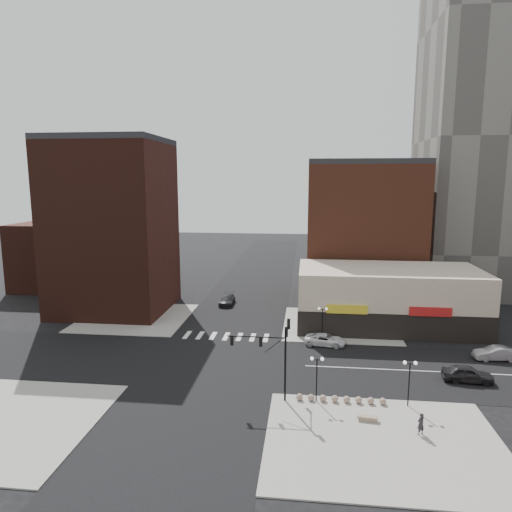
{
  "coord_description": "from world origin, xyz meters",
  "views": [
    {
      "loc": [
        9.89,
        -46.61,
        19.81
      ],
      "look_at": [
        4.07,
        5.22,
        11.0
      ],
      "focal_mm": 32.0,
      "sensor_mm": 36.0,
      "label": 1
    }
  ],
  "objects_px": {
    "street_lamp_ne": "(323,315)",
    "silver_sedan": "(495,353)",
    "white_suv": "(325,340)",
    "dark_sedan_east": "(468,374)",
    "street_lamp_se_a": "(317,368)",
    "dark_sedan_north": "(227,300)",
    "pedestrian": "(421,424)",
    "traffic_signal": "(275,347)",
    "street_lamp_se_b": "(410,372)",
    "stone_bench": "(368,418)"
  },
  "relations": [
    {
      "from": "dark_sedan_north",
      "to": "pedestrian",
      "type": "bearing_deg",
      "value": -60.17
    },
    {
      "from": "street_lamp_se_b",
      "to": "white_suv",
      "type": "relative_size",
      "value": 0.85
    },
    {
      "from": "street_lamp_ne",
      "to": "traffic_signal",
      "type": "bearing_deg",
      "value": -106.75
    },
    {
      "from": "traffic_signal",
      "to": "silver_sedan",
      "type": "distance_m",
      "value": 26.81
    },
    {
      "from": "dark_sedan_north",
      "to": "traffic_signal",
      "type": "bearing_deg",
      "value": -73.67
    },
    {
      "from": "street_lamp_se_b",
      "to": "street_lamp_ne",
      "type": "relative_size",
      "value": 1.0
    },
    {
      "from": "pedestrian",
      "to": "white_suv",
      "type": "bearing_deg",
      "value": -101.15
    },
    {
      "from": "street_lamp_se_a",
      "to": "street_lamp_ne",
      "type": "xyz_separation_m",
      "value": [
        1.0,
        16.0,
        0.0
      ]
    },
    {
      "from": "traffic_signal",
      "to": "street_lamp_se_b",
      "type": "bearing_deg",
      "value": -0.82
    },
    {
      "from": "white_suv",
      "to": "dark_sedan_east",
      "type": "bearing_deg",
      "value": -114.35
    },
    {
      "from": "traffic_signal",
      "to": "white_suv",
      "type": "relative_size",
      "value": 1.59
    },
    {
      "from": "street_lamp_se_b",
      "to": "dark_sedan_east",
      "type": "xyz_separation_m",
      "value": [
        6.97,
        5.94,
        -2.47
      ]
    },
    {
      "from": "street_lamp_se_b",
      "to": "dark_sedan_north",
      "type": "relative_size",
      "value": 0.79
    },
    {
      "from": "street_lamp_se_a",
      "to": "pedestrian",
      "type": "distance_m",
      "value": 9.49
    },
    {
      "from": "dark_sedan_east",
      "to": "dark_sedan_north",
      "type": "height_order",
      "value": "dark_sedan_east"
    },
    {
      "from": "dark_sedan_east",
      "to": "pedestrian",
      "type": "relative_size",
      "value": 2.69
    },
    {
      "from": "street_lamp_ne",
      "to": "dark_sedan_east",
      "type": "height_order",
      "value": "street_lamp_ne"
    },
    {
      "from": "street_lamp_se_a",
      "to": "dark_sedan_east",
      "type": "distance_m",
      "value": 16.29
    },
    {
      "from": "dark_sedan_east",
      "to": "dark_sedan_north",
      "type": "distance_m",
      "value": 38.08
    },
    {
      "from": "dark_sedan_north",
      "to": "pedestrian",
      "type": "xyz_separation_m",
      "value": [
        21.58,
        -35.71,
        0.25
      ]
    },
    {
      "from": "silver_sedan",
      "to": "dark_sedan_north",
      "type": "bearing_deg",
      "value": -124.09
    },
    {
      "from": "white_suv",
      "to": "pedestrian",
      "type": "height_order",
      "value": "pedestrian"
    },
    {
      "from": "white_suv",
      "to": "silver_sedan",
      "type": "relative_size",
      "value": 1.06
    },
    {
      "from": "traffic_signal",
      "to": "street_lamp_ne",
      "type": "bearing_deg",
      "value": 73.25
    },
    {
      "from": "street_lamp_ne",
      "to": "stone_bench",
      "type": "bearing_deg",
      "value": -80.52
    },
    {
      "from": "traffic_signal",
      "to": "street_lamp_se_a",
      "type": "bearing_deg",
      "value": -2.57
    },
    {
      "from": "street_lamp_se_b",
      "to": "street_lamp_ne",
      "type": "bearing_deg",
      "value": 113.63
    },
    {
      "from": "dark_sedan_north",
      "to": "white_suv",
      "type": "bearing_deg",
      "value": -49.36
    },
    {
      "from": "white_suv",
      "to": "street_lamp_se_a",
      "type": "bearing_deg",
      "value": -177.47
    },
    {
      "from": "traffic_signal",
      "to": "dark_sedan_north",
      "type": "bearing_deg",
      "value": 107.65
    },
    {
      "from": "dark_sedan_north",
      "to": "dark_sedan_east",
      "type": "bearing_deg",
      "value": -42.7
    },
    {
      "from": "white_suv",
      "to": "dark_sedan_east",
      "type": "height_order",
      "value": "dark_sedan_east"
    },
    {
      "from": "silver_sedan",
      "to": "pedestrian",
      "type": "distance_m",
      "value": 20.47
    },
    {
      "from": "pedestrian",
      "to": "street_lamp_se_a",
      "type": "bearing_deg",
      "value": -60.31
    },
    {
      "from": "street_lamp_se_b",
      "to": "silver_sedan",
      "type": "xyz_separation_m",
      "value": [
        11.92,
        12.02,
        -2.53
      ]
    },
    {
      "from": "street_lamp_se_a",
      "to": "dark_sedan_east",
      "type": "height_order",
      "value": "street_lamp_se_a"
    },
    {
      "from": "street_lamp_se_a",
      "to": "pedestrian",
      "type": "bearing_deg",
      "value": -29.97
    },
    {
      "from": "dark_sedan_east",
      "to": "silver_sedan",
      "type": "xyz_separation_m",
      "value": [
        4.95,
        6.09,
        -0.06
      ]
    },
    {
      "from": "silver_sedan",
      "to": "white_suv",
      "type": "bearing_deg",
      "value": -102.03
    },
    {
      "from": "street_lamp_ne",
      "to": "white_suv",
      "type": "distance_m",
      "value": 3.03
    },
    {
      "from": "traffic_signal",
      "to": "dark_sedan_east",
      "type": "distance_m",
      "value": 20.03
    },
    {
      "from": "street_lamp_ne",
      "to": "silver_sedan",
      "type": "bearing_deg",
      "value": -11.87
    },
    {
      "from": "dark_sedan_east",
      "to": "street_lamp_se_b",
      "type": "bearing_deg",
      "value": 134.89
    },
    {
      "from": "street_lamp_se_a",
      "to": "street_lamp_se_b",
      "type": "height_order",
      "value": "same"
    },
    {
      "from": "stone_bench",
      "to": "pedestrian",
      "type": "bearing_deg",
      "value": -15.39
    },
    {
      "from": "white_suv",
      "to": "silver_sedan",
      "type": "bearing_deg",
      "value": -89.82
    },
    {
      "from": "street_lamp_se_a",
      "to": "stone_bench",
      "type": "bearing_deg",
      "value": -35.27
    },
    {
      "from": "street_lamp_se_b",
      "to": "dark_sedan_east",
      "type": "height_order",
      "value": "street_lamp_se_b"
    },
    {
      "from": "dark_sedan_east",
      "to": "dark_sedan_north",
      "type": "bearing_deg",
      "value": 53.06
    },
    {
      "from": "street_lamp_ne",
      "to": "silver_sedan",
      "type": "height_order",
      "value": "street_lamp_ne"
    }
  ]
}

